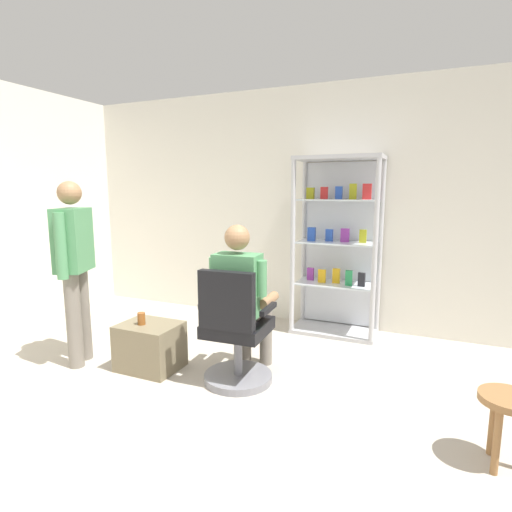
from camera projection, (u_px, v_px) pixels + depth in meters
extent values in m
plane|color=#B2A899|center=(147.00, 479.00, 2.23)|extent=(7.20, 7.20, 0.00)
cube|color=silver|center=(309.00, 208.00, 4.72)|extent=(6.00, 0.10, 2.70)
cylinder|color=#B7B7BC|center=(293.00, 247.00, 4.34)|extent=(0.05, 0.05, 1.90)
cylinder|color=#B7B7BC|center=(375.00, 252.00, 4.00)|extent=(0.05, 0.05, 1.90)
cylinder|color=#B7B7BC|center=(304.00, 243.00, 4.70)|extent=(0.05, 0.05, 1.90)
cylinder|color=#B7B7BC|center=(380.00, 247.00, 4.37)|extent=(0.05, 0.05, 1.90)
cube|color=#B7B7BC|center=(339.00, 158.00, 4.20)|extent=(0.90, 0.45, 0.04)
cube|color=#B7B7BC|center=(334.00, 331.00, 4.50)|extent=(0.90, 0.45, 0.04)
cube|color=silver|center=(341.00, 245.00, 4.55)|extent=(0.84, 0.02, 1.80)
cube|color=silver|center=(335.00, 284.00, 4.42)|extent=(0.82, 0.39, 0.02)
cube|color=purple|center=(310.00, 274.00, 4.56)|extent=(0.08, 0.04, 0.14)
cube|color=gold|center=(322.00, 276.00, 4.43)|extent=(0.08, 0.04, 0.14)
cube|color=gold|center=(336.00, 276.00, 4.41)|extent=(0.08, 0.05, 0.16)
cube|color=#268C4C|center=(349.00, 278.00, 4.30)|extent=(0.08, 0.05, 0.16)
cube|color=black|center=(362.00, 280.00, 4.25)|extent=(0.08, 0.04, 0.15)
cube|color=silver|center=(337.00, 243.00, 4.35)|extent=(0.82, 0.39, 0.02)
cube|color=#264CB2|center=(312.00, 234.00, 4.42)|extent=(0.08, 0.05, 0.15)
cube|color=#264CB2|center=(329.00, 235.00, 4.39)|extent=(0.08, 0.04, 0.13)
cube|color=purple|center=(345.00, 235.00, 4.32)|extent=(0.09, 0.04, 0.14)
cube|color=#999919|center=(363.00, 236.00, 4.27)|extent=(0.07, 0.05, 0.14)
cube|color=silver|center=(338.00, 200.00, 4.27)|extent=(0.82, 0.39, 0.02)
cube|color=#999919|center=(310.00, 193.00, 4.37)|extent=(0.08, 0.05, 0.12)
cube|color=red|center=(324.00, 193.00, 4.31)|extent=(0.08, 0.04, 0.13)
cube|color=#264CB2|center=(339.00, 193.00, 4.28)|extent=(0.07, 0.03, 0.13)
cube|color=#999919|center=(353.00, 191.00, 4.20)|extent=(0.08, 0.05, 0.16)
cube|color=red|center=(367.00, 192.00, 4.16)|extent=(0.09, 0.04, 0.16)
cylinder|color=slate|center=(238.00, 377.00, 3.37)|extent=(0.56, 0.56, 0.06)
cylinder|color=slate|center=(238.00, 354.00, 3.33)|extent=(0.07, 0.07, 0.41)
cube|color=black|center=(238.00, 327.00, 3.30)|extent=(0.50, 0.50, 0.10)
cube|color=black|center=(226.00, 301.00, 3.06)|extent=(0.44, 0.10, 0.45)
cube|color=black|center=(268.00, 309.00, 3.18)|extent=(0.06, 0.30, 0.04)
cube|color=black|center=(209.00, 303.00, 3.36)|extent=(0.06, 0.30, 0.04)
cylinder|color=slate|center=(258.00, 310.00, 3.43)|extent=(0.16, 0.41, 0.14)
cylinder|color=slate|center=(266.00, 334.00, 3.66)|extent=(0.11, 0.11, 0.56)
cylinder|color=slate|center=(236.00, 307.00, 3.50)|extent=(0.16, 0.41, 0.14)
cylinder|color=slate|center=(245.00, 331.00, 3.73)|extent=(0.11, 0.11, 0.56)
cube|color=#4C8C59|center=(238.00, 285.00, 3.24)|extent=(0.37, 0.24, 0.50)
sphere|color=#99704C|center=(237.00, 237.00, 3.18)|extent=(0.20, 0.20, 0.20)
cylinder|color=#4C8C59|center=(261.00, 278.00, 3.16)|extent=(0.09, 0.09, 0.28)
cylinder|color=#99704C|center=(269.00, 300.00, 3.36)|extent=(0.10, 0.30, 0.08)
cylinder|color=#4C8C59|center=(215.00, 274.00, 3.30)|extent=(0.09, 0.09, 0.28)
cylinder|color=#99704C|center=(225.00, 296.00, 3.50)|extent=(0.10, 0.30, 0.08)
cube|color=#72664C|center=(150.00, 346.00, 3.58)|extent=(0.51, 0.41, 0.41)
cylinder|color=brown|center=(141.00, 319.00, 3.52)|extent=(0.07, 0.07, 0.11)
cylinder|color=slate|center=(83.00, 314.00, 3.75)|extent=(0.13, 0.13, 0.85)
cylinder|color=#4C8C59|center=(84.00, 240.00, 3.77)|extent=(0.09, 0.09, 0.55)
cylinder|color=slate|center=(74.00, 321.00, 3.58)|extent=(0.13, 0.13, 0.85)
cylinder|color=#4C8C59|center=(61.00, 246.00, 3.34)|extent=(0.09, 0.09, 0.55)
cube|color=#4C8C59|center=(73.00, 240.00, 3.55)|extent=(0.34, 0.42, 0.55)
sphere|color=#99704C|center=(69.00, 193.00, 3.49)|extent=(0.20, 0.20, 0.20)
cylinder|color=olive|center=(510.00, 399.00, 2.27)|extent=(0.32, 0.32, 0.04)
cylinder|color=olive|center=(493.00, 424.00, 2.41)|extent=(0.04, 0.04, 0.39)
cylinder|color=olive|center=(497.00, 442.00, 2.24)|extent=(0.04, 0.04, 0.39)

